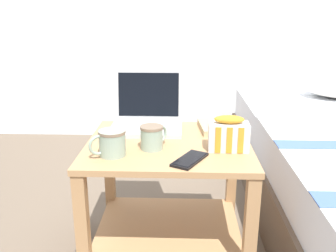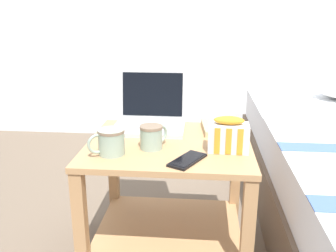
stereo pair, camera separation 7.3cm
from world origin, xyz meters
name	(u,v)px [view 2 (the right image)]	position (x,y,z in m)	size (l,w,h in m)	color
bedside_table	(169,185)	(0.00, 0.00, 0.34)	(0.64, 0.56, 0.52)	tan
laptop	(150,116)	(-0.10, 0.19, 0.57)	(0.30, 0.26, 0.24)	#B7BABC
mug_front_left	(152,136)	(-0.06, -0.07, 0.57)	(0.10, 0.11, 0.09)	#8CA593
mug_front_right	(111,141)	(-0.20, -0.14, 0.58)	(0.13, 0.10, 0.09)	#8CA593
snack_bag	(228,136)	(0.22, -0.07, 0.58)	(0.15, 0.09, 0.13)	silver
cell_phone	(188,160)	(0.08, -0.18, 0.53)	(0.14, 0.17, 0.01)	black
closed_book	(218,128)	(0.20, 0.17, 0.54)	(0.15, 0.20, 0.02)	tan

